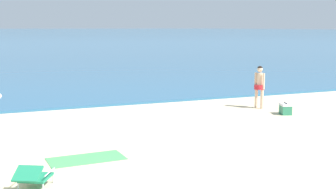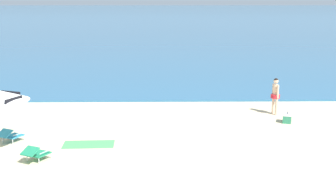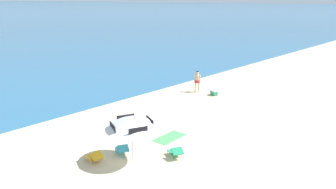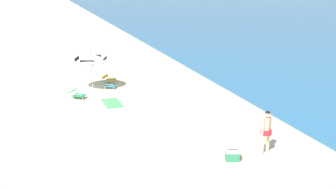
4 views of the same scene
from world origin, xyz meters
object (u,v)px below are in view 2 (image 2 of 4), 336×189
object	(u,v)px
lounge_chair_facing_sea	(10,135)
beach_towel	(89,144)
person_standing_near_shore	(275,93)
lounge_chair_beside_umbrella	(36,153)
cooler_box	(287,118)

from	to	relation	value
lounge_chair_facing_sea	beach_towel	size ratio (longest dim) A/B	0.57
person_standing_near_shore	lounge_chair_beside_umbrella	bearing A→B (deg)	-146.95
person_standing_near_shore	beach_towel	size ratio (longest dim) A/B	0.91
person_standing_near_shore	beach_towel	distance (m)	8.87
cooler_box	lounge_chair_beside_umbrella	bearing A→B (deg)	-154.21
cooler_box	beach_towel	xyz separation A→B (m)	(-7.88, -2.82, -0.20)
lounge_chair_facing_sea	person_standing_near_shore	world-z (taller)	person_standing_near_shore
lounge_chair_beside_umbrella	person_standing_near_shore	xyz separation A→B (m)	(9.11, 5.93, 0.68)
lounge_chair_facing_sea	person_standing_near_shore	size ratio (longest dim) A/B	0.62
cooler_box	beach_towel	bearing A→B (deg)	-160.29
lounge_chair_beside_umbrella	lounge_chair_facing_sea	distance (m)	2.45
cooler_box	beach_towel	size ratio (longest dim) A/B	0.32
lounge_chair_beside_umbrella	beach_towel	xyz separation A→B (m)	(1.39, 1.66, -0.27)
lounge_chair_beside_umbrella	cooler_box	world-z (taller)	lounge_chair_beside_umbrella
lounge_chair_facing_sea	cooler_box	distance (m)	11.03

